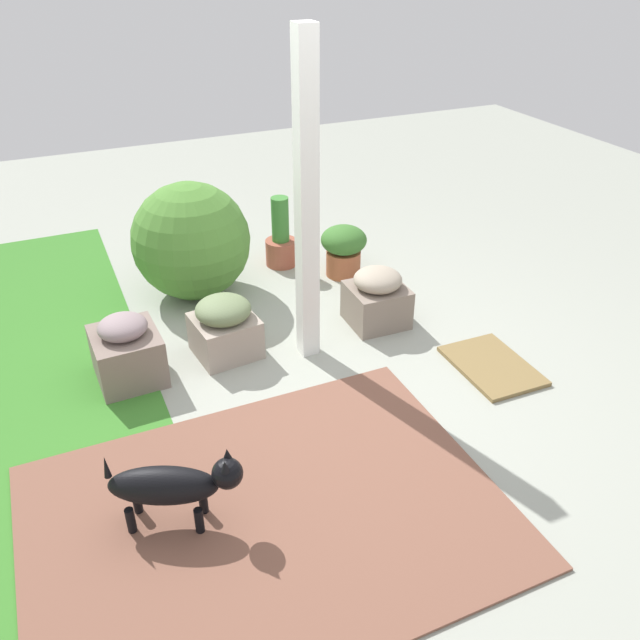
{
  "coord_description": "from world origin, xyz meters",
  "views": [
    {
      "loc": [
        -3.27,
        1.44,
        2.6
      ],
      "look_at": [
        0.14,
        -0.08,
        0.35
      ],
      "focal_mm": 36.66,
      "sensor_mm": 36.0,
      "label": 1
    }
  ],
  "objects_px": {
    "stone_planter_nearest": "(377,298)",
    "terracotta_pot_broad": "(344,248)",
    "porch_pillar": "(307,208)",
    "stone_planter_far": "(127,351)",
    "dog": "(173,485)",
    "terracotta_pot_tall": "(281,241)",
    "round_shrub": "(191,241)",
    "stone_planter_mid": "(225,327)",
    "doormat": "(492,366)"
  },
  "relations": [
    {
      "from": "stone_planter_mid",
      "to": "dog",
      "type": "height_order",
      "value": "dog"
    },
    {
      "from": "stone_planter_far",
      "to": "dog",
      "type": "distance_m",
      "value": 1.37
    },
    {
      "from": "terracotta_pot_tall",
      "to": "porch_pillar",
      "type": "bearing_deg",
      "value": 166.49
    },
    {
      "from": "porch_pillar",
      "to": "terracotta_pot_tall",
      "type": "height_order",
      "value": "porch_pillar"
    },
    {
      "from": "terracotta_pot_broad",
      "to": "stone_planter_nearest",
      "type": "bearing_deg",
      "value": 171.52
    },
    {
      "from": "doormat",
      "to": "porch_pillar",
      "type": "bearing_deg",
      "value": 56.57
    },
    {
      "from": "porch_pillar",
      "to": "dog",
      "type": "xyz_separation_m",
      "value": [
        -1.18,
        1.22,
        -0.81
      ]
    },
    {
      "from": "porch_pillar",
      "to": "stone_planter_far",
      "type": "relative_size",
      "value": 4.5
    },
    {
      "from": "round_shrub",
      "to": "terracotta_pot_broad",
      "type": "height_order",
      "value": "round_shrub"
    },
    {
      "from": "porch_pillar",
      "to": "terracotta_pot_broad",
      "type": "distance_m",
      "value": 1.49
    },
    {
      "from": "stone_planter_mid",
      "to": "terracotta_pot_broad",
      "type": "relative_size",
      "value": 1.04
    },
    {
      "from": "stone_planter_nearest",
      "to": "dog",
      "type": "relative_size",
      "value": 0.69
    },
    {
      "from": "round_shrub",
      "to": "doormat",
      "type": "bearing_deg",
      "value": -139.97
    },
    {
      "from": "stone_planter_nearest",
      "to": "terracotta_pot_tall",
      "type": "distance_m",
      "value": 1.27
    },
    {
      "from": "porch_pillar",
      "to": "stone_planter_far",
      "type": "xyz_separation_m",
      "value": [
        0.19,
        1.21,
        -0.87
      ]
    },
    {
      "from": "porch_pillar",
      "to": "stone_planter_far",
      "type": "distance_m",
      "value": 1.5
    },
    {
      "from": "stone_planter_mid",
      "to": "porch_pillar",
      "type": "bearing_deg",
      "value": -111.4
    },
    {
      "from": "stone_planter_far",
      "to": "dog",
      "type": "bearing_deg",
      "value": 179.69
    },
    {
      "from": "terracotta_pot_tall",
      "to": "round_shrub",
      "type": "bearing_deg",
      "value": 104.83
    },
    {
      "from": "stone_planter_nearest",
      "to": "stone_planter_far",
      "type": "bearing_deg",
      "value": 88.9
    },
    {
      "from": "porch_pillar",
      "to": "stone_planter_nearest",
      "type": "xyz_separation_m",
      "value": [
        0.15,
        -0.63,
        -0.87
      ]
    },
    {
      "from": "stone_planter_far",
      "to": "doormat",
      "type": "relative_size",
      "value": 0.72
    },
    {
      "from": "stone_planter_nearest",
      "to": "round_shrub",
      "type": "bearing_deg",
      "value": 48.08
    },
    {
      "from": "terracotta_pot_tall",
      "to": "doormat",
      "type": "height_order",
      "value": "terracotta_pot_tall"
    },
    {
      "from": "stone_planter_nearest",
      "to": "stone_planter_mid",
      "type": "xyz_separation_m",
      "value": [
        0.06,
        1.17,
        0.0
      ]
    },
    {
      "from": "terracotta_pot_broad",
      "to": "doormat",
      "type": "distance_m",
      "value": 1.74
    },
    {
      "from": "stone_planter_mid",
      "to": "round_shrub",
      "type": "relative_size",
      "value": 0.49
    },
    {
      "from": "terracotta_pot_broad",
      "to": "terracotta_pot_tall",
      "type": "bearing_deg",
      "value": 45.54
    },
    {
      "from": "stone_planter_mid",
      "to": "terracotta_pot_tall",
      "type": "height_order",
      "value": "terracotta_pot_tall"
    },
    {
      "from": "porch_pillar",
      "to": "stone_planter_mid",
      "type": "xyz_separation_m",
      "value": [
        0.21,
        0.54,
        -0.86
      ]
    },
    {
      "from": "terracotta_pot_broad",
      "to": "stone_planter_mid",
      "type": "bearing_deg",
      "value": 120.78
    },
    {
      "from": "stone_planter_nearest",
      "to": "terracotta_pot_broad",
      "type": "height_order",
      "value": "stone_planter_nearest"
    },
    {
      "from": "porch_pillar",
      "to": "doormat",
      "type": "distance_m",
      "value": 1.67
    },
    {
      "from": "stone_planter_nearest",
      "to": "round_shrub",
      "type": "relative_size",
      "value": 0.48
    },
    {
      "from": "stone_planter_far",
      "to": "doormat",
      "type": "bearing_deg",
      "value": -111.38
    },
    {
      "from": "stone_planter_nearest",
      "to": "terracotta_pot_tall",
      "type": "bearing_deg",
      "value": 13.34
    },
    {
      "from": "stone_planter_nearest",
      "to": "stone_planter_far",
      "type": "relative_size",
      "value": 0.94
    },
    {
      "from": "porch_pillar",
      "to": "doormat",
      "type": "bearing_deg",
      "value": -123.43
    },
    {
      "from": "terracotta_pot_broad",
      "to": "doormat",
      "type": "xyz_separation_m",
      "value": [
        -1.69,
        -0.32,
        -0.24
      ]
    },
    {
      "from": "stone_planter_mid",
      "to": "terracotta_pot_broad",
      "type": "bearing_deg",
      "value": -59.22
    },
    {
      "from": "porch_pillar",
      "to": "terracotta_pot_tall",
      "type": "xyz_separation_m",
      "value": [
        1.39,
        -0.33,
        -0.86
      ]
    },
    {
      "from": "stone_planter_far",
      "to": "terracotta_pot_broad",
      "type": "relative_size",
      "value": 1.08
    },
    {
      "from": "porch_pillar",
      "to": "terracotta_pot_tall",
      "type": "bearing_deg",
      "value": -13.51
    },
    {
      "from": "dog",
      "to": "doormat",
      "type": "xyz_separation_m",
      "value": [
        0.48,
        -2.29,
        -0.25
      ]
    },
    {
      "from": "porch_pillar",
      "to": "round_shrub",
      "type": "distance_m",
      "value": 1.41
    },
    {
      "from": "stone_planter_mid",
      "to": "stone_planter_far",
      "type": "distance_m",
      "value": 0.67
    },
    {
      "from": "stone_planter_mid",
      "to": "terracotta_pot_tall",
      "type": "distance_m",
      "value": 1.47
    },
    {
      "from": "terracotta_pot_tall",
      "to": "dog",
      "type": "height_order",
      "value": "terracotta_pot_tall"
    },
    {
      "from": "stone_planter_mid",
      "to": "terracotta_pot_broad",
      "type": "height_order",
      "value": "terracotta_pot_broad"
    },
    {
      "from": "stone_planter_nearest",
      "to": "doormat",
      "type": "distance_m",
      "value": 0.99
    }
  ]
}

